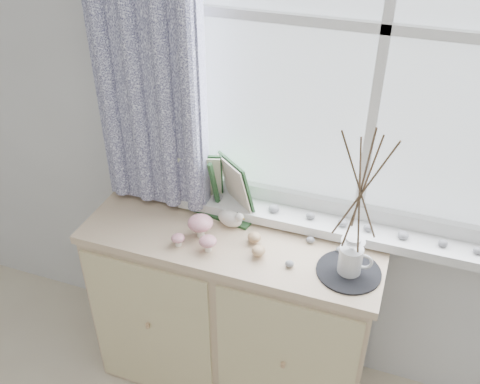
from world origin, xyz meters
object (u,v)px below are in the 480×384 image
at_px(botanical_book, 213,189).
at_px(toadstool_cluster, 200,229).
at_px(sideboard, 233,311).
at_px(twig_pitcher, 362,187).

distance_m(botanical_book, toadstool_cluster, 0.19).
height_order(sideboard, botanical_book, botanical_book).
height_order(sideboard, twig_pitcher, twig_pitcher).
relative_size(sideboard, botanical_book, 3.08).
xyz_separation_m(sideboard, toadstool_cluster, (-0.11, -0.07, 0.48)).
distance_m(sideboard, toadstool_cluster, 0.49).
bearing_deg(botanical_book, toadstool_cluster, -76.98).
distance_m(toadstool_cluster, twig_pitcher, 0.66).
relative_size(sideboard, toadstool_cluster, 6.66).
bearing_deg(toadstool_cluster, botanical_book, 92.44).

